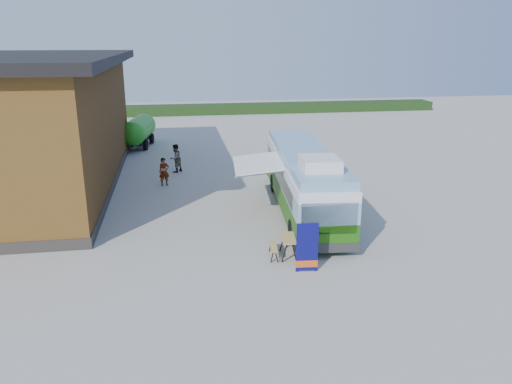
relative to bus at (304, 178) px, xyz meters
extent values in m
plane|color=#BCB7AD|center=(-3.35, -3.20, -1.73)|extent=(100.00, 100.00, 0.00)
cube|color=brown|center=(-13.85, 6.80, 1.77)|extent=(8.00, 20.00, 7.00)
cube|color=black|center=(-13.85, 6.80, 5.52)|extent=(9.60, 21.20, 0.50)
cube|color=#332D28|center=(-13.85, 6.80, -1.48)|extent=(8.10, 20.10, 0.50)
cube|color=#264419|center=(4.65, 34.80, -1.23)|extent=(40.00, 3.00, 1.00)
cube|color=#347613|center=(0.01, 0.07, -0.85)|extent=(3.43, 11.92, 1.08)
cube|color=#7EA7C5|center=(0.01, 0.07, 0.13)|extent=(3.43, 11.92, 0.88)
cube|color=black|center=(-1.16, 0.66, 0.13)|extent=(0.87, 9.76, 0.69)
cube|color=black|center=(1.26, 0.46, 0.13)|extent=(0.87, 9.76, 0.69)
cube|color=white|center=(0.01, 0.07, 0.79)|extent=(3.43, 11.92, 0.44)
cube|color=#7EA7C5|center=(0.01, 0.07, 1.21)|extent=(3.27, 11.71, 0.39)
cube|color=white|center=(-0.31, -3.64, 1.65)|extent=(1.71, 1.89, 0.49)
cube|color=black|center=(-0.49, -5.75, -0.02)|extent=(2.20, 0.25, 1.27)
cube|color=#2D2D2D|center=(-0.48, -5.70, -1.24)|extent=(2.51, 0.41, 0.39)
cube|color=#2D2D2D|center=(0.50, 5.85, -1.24)|extent=(2.51, 0.41, 0.39)
cylinder|color=black|center=(-1.43, -3.74, -1.24)|extent=(0.38, 1.00, 0.98)
cylinder|color=black|center=(0.77, -3.92, -1.24)|extent=(0.38, 1.00, 0.98)
cylinder|color=black|center=(-0.80, 3.58, -1.24)|extent=(0.38, 1.00, 0.98)
cylinder|color=black|center=(1.40, 3.39, -1.24)|extent=(0.38, 1.00, 0.98)
cube|color=white|center=(-2.27, 0.16, 0.89)|extent=(2.67, 3.97, 0.30)
cube|color=#A5A8AD|center=(-1.10, 0.06, 1.06)|extent=(0.50, 4.08, 0.15)
cylinder|color=#A5A8AD|center=(-2.41, -1.43, 0.79)|extent=(2.45, 0.26, 0.31)
cylinder|color=#A5A8AD|center=(-2.14, 1.74, 0.79)|extent=(2.45, 0.26, 0.31)
cube|color=#0C0B58|center=(-1.58, -6.64, -0.77)|extent=(0.82, 0.10, 1.92)
cube|color=#E05515|center=(-1.58, -6.64, -1.42)|extent=(0.84, 0.11, 0.27)
cube|color=#A5A8AD|center=(-1.58, -6.64, -1.70)|extent=(0.59, 0.23, 0.06)
cylinder|color=#A5A8AD|center=(-1.58, -6.62, -0.77)|extent=(0.03, 0.03, 1.92)
cube|color=tan|center=(-1.97, -5.24, -0.93)|extent=(0.70, 1.34, 0.04)
cube|color=tan|center=(-2.55, -5.16, -1.25)|extent=(0.44, 1.31, 0.04)
cube|color=tan|center=(-1.38, -5.32, -1.25)|extent=(0.44, 1.31, 0.04)
cube|color=black|center=(-2.23, -5.74, -1.34)|extent=(0.06, 0.06, 0.79)
cube|color=black|center=(-1.85, -5.79, -1.34)|extent=(0.06, 0.06, 0.79)
cube|color=black|center=(-2.09, -4.68, -1.34)|extent=(0.06, 0.06, 0.79)
cube|color=black|center=(-1.70, -4.73, -1.34)|extent=(0.06, 0.06, 0.79)
imported|color=#999999|center=(-6.94, 5.80, -0.90)|extent=(0.68, 0.53, 1.66)
imported|color=#999999|center=(-6.25, 8.83, -0.82)|extent=(1.11, 1.12, 1.83)
cylinder|color=#26911A|center=(-9.05, 17.33, -0.32)|extent=(2.50, 4.43, 1.89)
sphere|color=#26911A|center=(-9.37, 15.25, -0.32)|extent=(1.89, 1.89, 1.89)
sphere|color=#26911A|center=(-8.73, 19.40, -0.32)|extent=(1.89, 1.89, 1.89)
cube|color=black|center=(-9.05, 17.33, -1.15)|extent=(1.91, 4.54, 0.21)
cube|color=black|center=(-9.46, 14.63, -1.21)|extent=(0.32, 1.26, 0.10)
cylinder|color=black|center=(-9.97, 16.19, -1.31)|extent=(0.39, 0.87, 0.84)
cylinder|color=black|center=(-8.52, 15.97, -1.31)|extent=(0.39, 0.87, 0.84)
cylinder|color=black|center=(-9.58, 18.68, -1.31)|extent=(0.39, 0.87, 0.84)
cylinder|color=black|center=(-8.13, 18.46, -1.31)|extent=(0.39, 0.87, 0.84)
camera|label=1|loc=(-6.18, -23.05, 6.61)|focal=35.00mm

